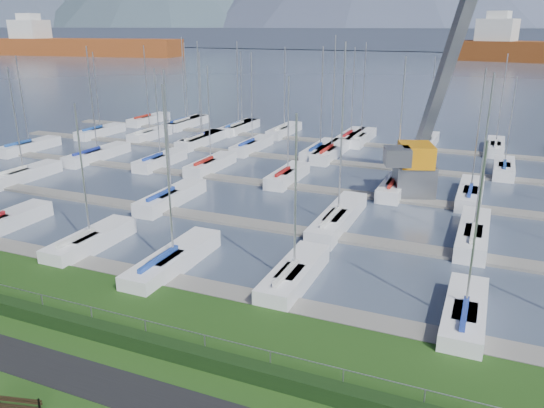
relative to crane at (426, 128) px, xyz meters
The scene contains 9 objects.
path 33.02m from the crane, 102.12° to the right, with size 160.00×2.00×0.04m, color black.
water 231.31m from the crane, 91.70° to the left, with size 800.00×540.00×0.20m, color #455065.
hedge 30.46m from the crane, 103.16° to the right, with size 80.00×0.70×0.70m, color black.
fence 29.95m from the crane, 103.34° to the right, with size 0.04×0.04×80.00m, color gray.
foothill 301.22m from the crane, 91.30° to the left, with size 900.00×80.00×12.00m, color #3B4457.
docks 9.26m from the crane, 157.30° to the right, with size 90.00×41.60×0.25m.
crane is the anchor object (origin of this frame).
cargo_ship_west 243.19m from the crane, 138.31° to the left, with size 91.87×29.70×21.50m.
sailboat_fleet 11.19m from the crane, 169.84° to the left, with size 75.69×49.39×13.11m.
Camera 1 is at (12.09, -16.61, 13.49)m, focal length 35.00 mm.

